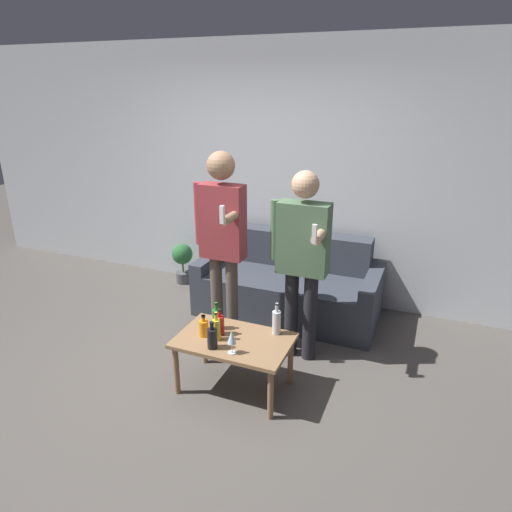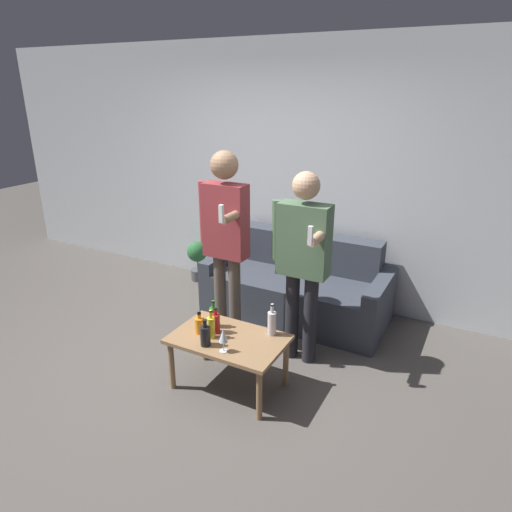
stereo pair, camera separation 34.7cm
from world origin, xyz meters
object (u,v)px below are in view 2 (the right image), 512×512
object	(u,v)px
couch	(298,288)
person_standing_right	(303,255)
bottle_orange	(214,316)
coffee_table	(229,344)
person_standing_left	(225,233)

from	to	relation	value
couch	person_standing_right	xyz separation A→B (m)	(0.34, -0.76, 0.67)
couch	bottle_orange	xyz separation A→B (m)	(-0.18, -1.30, 0.24)
coffee_table	person_standing_left	bearing A→B (deg)	122.38
bottle_orange	person_standing_left	bearing A→B (deg)	109.82
couch	person_standing_right	bearing A→B (deg)	-65.82
bottle_orange	person_standing_left	size ratio (longest dim) A/B	0.13
couch	bottle_orange	distance (m)	1.33
coffee_table	bottle_orange	world-z (taller)	bottle_orange
person_standing_right	bottle_orange	bearing A→B (deg)	-133.95
coffee_table	person_standing_right	size ratio (longest dim) A/B	0.53
couch	coffee_table	size ratio (longest dim) A/B	2.10
bottle_orange	person_standing_right	size ratio (longest dim) A/B	0.14
coffee_table	bottle_orange	bearing A→B (deg)	153.79
bottle_orange	person_standing_right	xyz separation A→B (m)	(0.52, 0.54, 0.43)
person_standing_left	person_standing_right	bearing A→B (deg)	4.78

